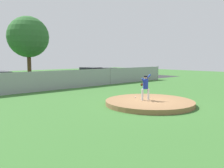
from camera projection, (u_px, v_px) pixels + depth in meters
ground_plane at (90, 94)px, 18.70m from camera, size 80.00×80.00×0.00m
asphalt_strip at (42, 85)px, 24.90m from camera, size 44.00×7.00×0.01m
pitchers_mound at (149, 103)px, 14.30m from camera, size 5.42×5.42×0.28m
pitcher_youth at (145, 85)px, 14.26m from camera, size 0.80×0.32×1.60m
baseball at (135, 97)px, 15.26m from camera, size 0.07×0.07×0.07m
chainlink_fence at (64, 80)px, 21.52m from camera, size 29.19×0.07×1.86m
parked_car_burgundy at (91, 75)px, 28.73m from camera, size 2.09×4.62×1.76m
parked_car_champagne at (107, 74)px, 31.18m from camera, size 1.89×4.12×1.60m
traffic_cone_orange at (46, 85)px, 22.90m from camera, size 0.40×0.40×0.55m
tree_slender_far at (28, 37)px, 32.33m from camera, size 5.70×5.70×8.69m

